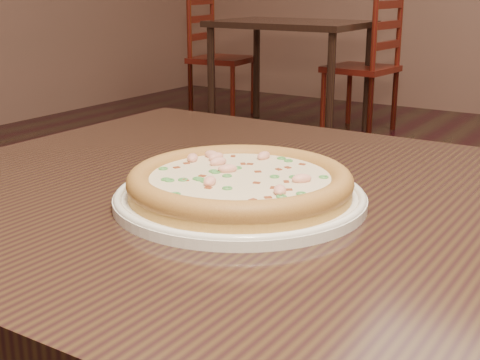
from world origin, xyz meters
The scene contains 6 objects.
hero_table centered at (0.26, -0.20, 0.65)m, with size 1.20×0.80×0.75m.
plate centered at (0.14, -0.25, 0.76)m, with size 0.30×0.30×0.02m.
pizza centered at (0.14, -0.25, 0.78)m, with size 0.27×0.27×0.03m.
bg_table_left centered at (-1.65, 3.17, 0.65)m, with size 1.00×0.70×0.75m.
chair_a centered at (-2.41, 3.37, 0.44)m, with size 0.47×0.47×0.95m.
chair_b centered at (-1.18, 3.42, 0.44)m, with size 0.46×0.46×0.95m.
Camera 1 is at (0.55, -0.89, 1.01)m, focal length 50.00 mm.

